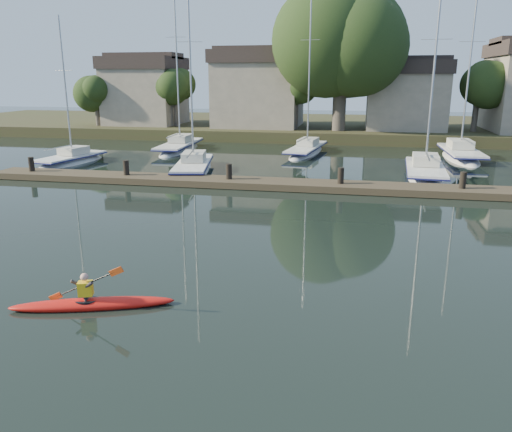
% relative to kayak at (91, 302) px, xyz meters
% --- Properties ---
extents(ground, '(160.00, 160.00, 0.00)m').
position_rel_kayak_xyz_m(ground, '(2.75, 1.23, -0.16)').
color(ground, black).
rests_on(ground, ground).
extents(kayak, '(4.13, 1.81, 1.33)m').
position_rel_kayak_xyz_m(kayak, '(0.00, 0.00, 0.00)').
color(kayak, red).
rests_on(kayak, ground).
extents(dock, '(34.00, 2.00, 1.80)m').
position_rel_kayak_xyz_m(dock, '(2.75, 15.23, 0.04)').
color(dock, '#423826').
rests_on(dock, ground).
extents(sailboat_0, '(2.97, 6.99, 10.75)m').
position_rel_kayak_xyz_m(sailboat_0, '(-12.76, 20.21, -0.34)').
color(sailboat_0, white).
rests_on(sailboat_0, ground).
extents(sailboat_1, '(3.62, 8.43, 13.40)m').
position_rel_kayak_xyz_m(sailboat_1, '(-3.53, 18.99, -0.34)').
color(sailboat_1, white).
rests_on(sailboat_1, ground).
extents(sailboat_3, '(2.77, 8.51, 13.51)m').
position_rel_kayak_xyz_m(sailboat_3, '(10.55, 20.04, -0.36)').
color(sailboat_3, white).
rests_on(sailboat_3, ground).
extents(sailboat_5, '(2.54, 9.13, 14.97)m').
position_rel_kayak_xyz_m(sailboat_5, '(-7.59, 27.70, -0.35)').
color(sailboat_5, white).
rests_on(sailboat_5, ground).
extents(sailboat_6, '(3.04, 9.22, 14.38)m').
position_rel_kayak_xyz_m(sailboat_6, '(2.66, 28.23, -0.33)').
color(sailboat_6, white).
rests_on(sailboat_6, ground).
extents(sailboat_7, '(2.42, 8.77, 14.09)m').
position_rel_kayak_xyz_m(sailboat_7, '(13.96, 27.79, -0.37)').
color(sailboat_7, white).
rests_on(sailboat_7, ground).
extents(shore, '(90.00, 25.25, 12.75)m').
position_rel_kayak_xyz_m(shore, '(4.37, 41.52, 3.07)').
color(shore, '#31371B').
rests_on(shore, ground).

